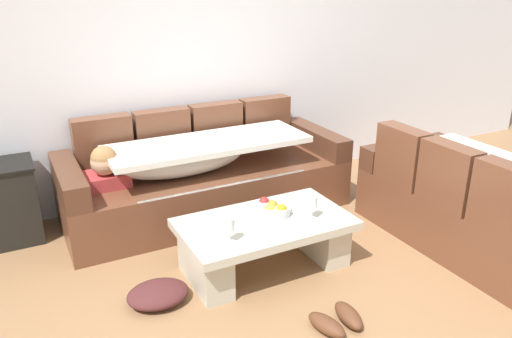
{
  "coord_description": "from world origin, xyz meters",
  "views": [
    {
      "loc": [
        -1.66,
        -2.2,
        1.97
      ],
      "look_at": [
        0.03,
        1.08,
        0.55
      ],
      "focal_mm": 35.03,
      "sensor_mm": 36.0,
      "label": 1
    }
  ],
  "objects_px": {
    "pair_of_shoes": "(338,320)",
    "open_magazine": "(296,205)",
    "wine_glass_near_right": "(312,203)",
    "wine_glass_near_left": "(230,225)",
    "crumpled_garment": "(158,294)",
    "fruit_bowl": "(271,209)",
    "couch_along_wall": "(201,177)",
    "couch_near_window": "(477,206)",
    "coffee_table": "(265,238)"
  },
  "relations": [
    {
      "from": "couch_along_wall",
      "to": "fruit_bowl",
      "type": "xyz_separation_m",
      "value": [
        0.14,
        -1.01,
        0.09
      ]
    },
    {
      "from": "fruit_bowl",
      "to": "wine_glass_near_left",
      "type": "xyz_separation_m",
      "value": [
        -0.43,
        -0.23,
        0.07
      ]
    },
    {
      "from": "fruit_bowl",
      "to": "pair_of_shoes",
      "type": "distance_m",
      "value": 0.93
    },
    {
      "from": "wine_glass_near_right",
      "to": "couch_along_wall",
      "type": "bearing_deg",
      "value": 107.01
    },
    {
      "from": "wine_glass_near_right",
      "to": "coffee_table",
      "type": "bearing_deg",
      "value": 158.89
    },
    {
      "from": "pair_of_shoes",
      "to": "couch_along_wall",
      "type": "bearing_deg",
      "value": 94.1
    },
    {
      "from": "couch_near_window",
      "to": "pair_of_shoes",
      "type": "distance_m",
      "value": 1.58
    },
    {
      "from": "wine_glass_near_left",
      "to": "pair_of_shoes",
      "type": "xyz_separation_m",
      "value": [
        0.42,
        -0.62,
        -0.45
      ]
    },
    {
      "from": "pair_of_shoes",
      "to": "crumpled_garment",
      "type": "distance_m",
      "value": 1.15
    },
    {
      "from": "wine_glass_near_right",
      "to": "pair_of_shoes",
      "type": "bearing_deg",
      "value": -109.41
    },
    {
      "from": "wine_glass_near_left",
      "to": "wine_glass_near_right",
      "type": "distance_m",
      "value": 0.65
    },
    {
      "from": "wine_glass_near_left",
      "to": "open_magazine",
      "type": "xyz_separation_m",
      "value": [
        0.66,
        0.27,
        -0.11
      ]
    },
    {
      "from": "couch_along_wall",
      "to": "crumpled_garment",
      "type": "bearing_deg",
      "value": -123.87
    },
    {
      "from": "couch_along_wall",
      "to": "wine_glass_near_right",
      "type": "relative_size",
      "value": 14.7
    },
    {
      "from": "couch_near_window",
      "to": "fruit_bowl",
      "type": "bearing_deg",
      "value": 70.8
    },
    {
      "from": "fruit_bowl",
      "to": "wine_glass_near_left",
      "type": "distance_m",
      "value": 0.49
    },
    {
      "from": "coffee_table",
      "to": "wine_glass_near_left",
      "type": "height_order",
      "value": "wine_glass_near_left"
    },
    {
      "from": "couch_along_wall",
      "to": "crumpled_garment",
      "type": "height_order",
      "value": "couch_along_wall"
    },
    {
      "from": "couch_along_wall",
      "to": "wine_glass_near_left",
      "type": "height_order",
      "value": "couch_along_wall"
    },
    {
      "from": "coffee_table",
      "to": "wine_glass_near_left",
      "type": "xyz_separation_m",
      "value": [
        -0.34,
        -0.16,
        0.26
      ]
    },
    {
      "from": "couch_along_wall",
      "to": "wine_glass_near_right",
      "type": "distance_m",
      "value": 1.26
    },
    {
      "from": "wine_glass_near_left",
      "to": "open_magazine",
      "type": "distance_m",
      "value": 0.72
    },
    {
      "from": "open_magazine",
      "to": "pair_of_shoes",
      "type": "relative_size",
      "value": 0.83
    },
    {
      "from": "pair_of_shoes",
      "to": "open_magazine",
      "type": "bearing_deg",
      "value": 74.95
    },
    {
      "from": "fruit_bowl",
      "to": "crumpled_garment",
      "type": "xyz_separation_m",
      "value": [
        -0.89,
        -0.11,
        -0.36
      ]
    },
    {
      "from": "couch_along_wall",
      "to": "wine_glass_near_left",
      "type": "distance_m",
      "value": 1.28
    },
    {
      "from": "wine_glass_near_right",
      "to": "open_magazine",
      "type": "height_order",
      "value": "wine_glass_near_right"
    },
    {
      "from": "wine_glass_near_right",
      "to": "pair_of_shoes",
      "type": "relative_size",
      "value": 0.49
    },
    {
      "from": "coffee_table",
      "to": "wine_glass_near_right",
      "type": "xyz_separation_m",
      "value": [
        0.31,
        -0.12,
        0.26
      ]
    },
    {
      "from": "couch_near_window",
      "to": "wine_glass_near_left",
      "type": "distance_m",
      "value": 1.97
    },
    {
      "from": "wine_glass_near_left",
      "to": "wine_glass_near_right",
      "type": "bearing_deg",
      "value": 3.43
    },
    {
      "from": "coffee_table",
      "to": "open_magazine",
      "type": "height_order",
      "value": "open_magazine"
    },
    {
      "from": "couch_along_wall",
      "to": "fruit_bowl",
      "type": "height_order",
      "value": "couch_along_wall"
    },
    {
      "from": "couch_along_wall",
      "to": "open_magazine",
      "type": "xyz_separation_m",
      "value": [
        0.37,
        -0.97,
        0.06
      ]
    },
    {
      "from": "couch_along_wall",
      "to": "open_magazine",
      "type": "distance_m",
      "value": 1.04
    },
    {
      "from": "couch_near_window",
      "to": "wine_glass_near_left",
      "type": "xyz_separation_m",
      "value": [
        -1.94,
        0.3,
        0.16
      ]
    },
    {
      "from": "couch_near_window",
      "to": "crumpled_garment",
      "type": "xyz_separation_m",
      "value": [
        -2.4,
        0.41,
        -0.27
      ]
    },
    {
      "from": "coffee_table",
      "to": "pair_of_shoes",
      "type": "bearing_deg",
      "value": -84.32
    },
    {
      "from": "couch_near_window",
      "to": "crumpled_garment",
      "type": "height_order",
      "value": "couch_near_window"
    },
    {
      "from": "coffee_table",
      "to": "wine_glass_near_right",
      "type": "distance_m",
      "value": 0.42
    },
    {
      "from": "open_magazine",
      "to": "wine_glass_near_left",
      "type": "bearing_deg",
      "value": -155.11
    },
    {
      "from": "fruit_bowl",
      "to": "wine_glass_near_right",
      "type": "relative_size",
      "value": 1.69
    },
    {
      "from": "open_magazine",
      "to": "crumpled_garment",
      "type": "distance_m",
      "value": 1.18
    },
    {
      "from": "crumpled_garment",
      "to": "couch_near_window",
      "type": "bearing_deg",
      "value": -9.7
    },
    {
      "from": "couch_near_window",
      "to": "open_magazine",
      "type": "relative_size",
      "value": 6.35
    },
    {
      "from": "coffee_table",
      "to": "open_magazine",
      "type": "distance_m",
      "value": 0.36
    },
    {
      "from": "couch_near_window",
      "to": "coffee_table",
      "type": "bearing_deg",
      "value": 73.97
    },
    {
      "from": "couch_along_wall",
      "to": "fruit_bowl",
      "type": "bearing_deg",
      "value": -82.03
    },
    {
      "from": "coffee_table",
      "to": "crumpled_garment",
      "type": "relative_size",
      "value": 3.0
    },
    {
      "from": "wine_glass_near_left",
      "to": "wine_glass_near_right",
      "type": "height_order",
      "value": "same"
    }
  ]
}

